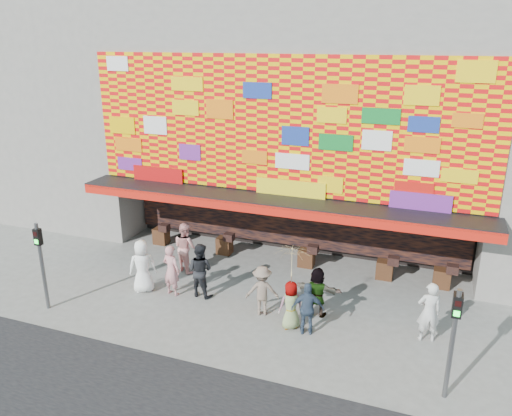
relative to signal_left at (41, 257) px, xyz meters
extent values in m
plane|color=slate|center=(6.20, 1.50, -1.86)|extent=(90.00, 90.00, 0.00)
cube|color=gray|center=(6.20, 9.50, 4.64)|extent=(15.00, 8.00, 7.00)
cube|color=black|center=(6.20, 10.50, -0.36)|extent=(15.00, 6.00, 3.00)
cube|color=gray|center=(-1.10, 6.50, -0.36)|extent=(0.40, 2.00, 3.00)
cube|color=gray|center=(13.50, 6.50, -0.36)|extent=(0.40, 2.00, 3.00)
cube|color=black|center=(6.20, 4.90, 1.14)|extent=(15.20, 1.60, 0.12)
cube|color=red|center=(6.20, 4.12, 0.99)|extent=(15.20, 0.04, 0.35)
cube|color=#F7BB00|center=(6.20, 5.46, 3.69)|extent=(14.80, 0.08, 4.90)
cube|color=black|center=(6.20, 7.35, -0.31)|extent=(14.00, 0.25, 2.50)
cube|color=gray|center=(-6.80, 9.50, 4.14)|extent=(11.00, 8.00, 12.00)
cylinder|color=#59595B|center=(0.00, 0.00, -0.36)|extent=(0.12, 0.12, 3.00)
cube|color=black|center=(0.00, 0.00, 0.69)|extent=(0.22, 0.18, 0.55)
cube|color=black|center=(0.00, -0.09, 0.82)|extent=(0.14, 0.02, 0.14)
cube|color=#19E533|center=(0.00, -0.09, 0.56)|extent=(0.14, 0.02, 0.14)
cylinder|color=#59595B|center=(12.40, 0.00, -0.36)|extent=(0.12, 0.12, 3.00)
cube|color=black|center=(12.40, 0.00, 0.69)|extent=(0.22, 0.18, 0.55)
cube|color=black|center=(12.40, -0.09, 0.82)|extent=(0.14, 0.02, 0.14)
cube|color=#19E533|center=(12.40, -0.09, 0.56)|extent=(0.14, 0.02, 0.14)
imported|color=white|center=(2.34, 2.14, -0.90)|extent=(1.12, 1.01, 1.92)
imported|color=#CE8589|center=(3.40, 2.28, -0.94)|extent=(0.74, 0.56, 1.84)
imported|color=black|center=(4.36, 2.57, -0.90)|extent=(1.02, 0.84, 1.93)
imported|color=#796658|center=(6.78, 2.14, -1.03)|extent=(1.22, 0.94, 1.67)
imported|color=#35465D|center=(8.44, 1.55, -1.02)|extent=(1.05, 0.64, 1.68)
imported|color=gray|center=(8.45, 2.68, -1.03)|extent=(1.54, 0.49, 1.66)
imported|color=gray|center=(7.88, 1.68, -1.08)|extent=(0.90, 0.85, 1.55)
imported|color=silver|center=(11.84, 2.44, -0.92)|extent=(0.78, 0.62, 1.88)
imported|color=pink|center=(2.96, 4.12, -0.89)|extent=(1.17, 1.07, 1.94)
imported|color=#FFE7A0|center=(7.88, 1.68, 0.34)|extent=(1.39, 1.41, 1.01)
cylinder|color=#4C3326|center=(7.88, 1.68, -0.61)|extent=(0.02, 0.02, 1.00)
camera|label=1|loc=(11.56, -11.28, 6.66)|focal=35.00mm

